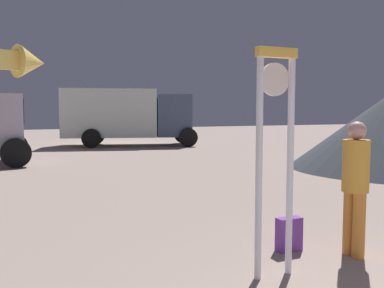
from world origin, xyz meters
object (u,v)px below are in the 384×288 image
Objects in this scene: standing_clock at (275,142)px; person_near_clock at (355,182)px; backpack at (289,234)px; box_truck_far at (126,114)px.

person_near_clock is at bearing 4.76° from standing_clock.
person_near_clock is (1.22, 0.10, -0.51)m from standing_clock.
person_near_clock reaches higher than backpack.
backpack is (0.63, 0.57, -1.21)m from standing_clock.
box_truck_far reaches higher than standing_clock.
box_truck_far reaches higher than backpack.
backpack is at bearing 42.14° from standing_clock.
box_truck_far is at bearing 82.10° from backpack.
box_truck_far is at bearing 84.33° from person_near_clock.
standing_clock is at bearing -137.86° from backpack.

